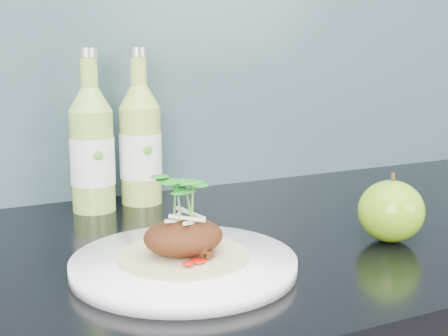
% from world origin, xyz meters
% --- Properties ---
extents(dinner_plate, '(0.29, 0.29, 0.02)m').
position_xyz_m(dinner_plate, '(-0.04, 1.61, 0.91)').
color(dinner_plate, white).
rests_on(dinner_plate, kitchen_counter).
extents(pork_taco, '(0.15, 0.15, 0.10)m').
position_xyz_m(pork_taco, '(-0.04, 1.61, 0.94)').
color(pork_taco, tan).
rests_on(pork_taco, dinner_plate).
extents(green_apple, '(0.09, 0.09, 0.09)m').
position_xyz_m(green_apple, '(0.24, 1.59, 0.94)').
color(green_apple, '#4E810E').
rests_on(green_apple, kitchen_counter).
extents(cider_bottle_left, '(0.08, 0.08, 0.24)m').
position_xyz_m(cider_bottle_left, '(-0.06, 1.91, 0.99)').
color(cider_bottle_left, '#90BE4F').
rests_on(cider_bottle_left, kitchen_counter).
extents(cider_bottle_right, '(0.09, 0.09, 0.24)m').
position_xyz_m(cider_bottle_right, '(0.02, 1.92, 0.99)').
color(cider_bottle_right, '#A3BA4D').
rests_on(cider_bottle_right, kitchen_counter).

